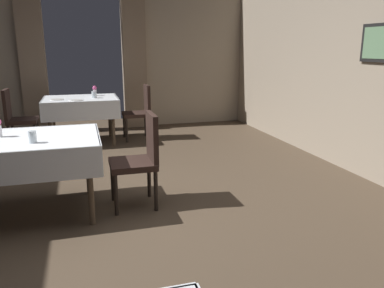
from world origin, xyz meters
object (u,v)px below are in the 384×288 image
object	(u,v)px
chair_far_left	(16,116)
plate_far_b	(76,100)
dining_table_far	(81,104)
plate_far_d	(57,100)
chair_far_right	(141,109)
glass_mid_b	(32,137)
glass_far_c	(94,95)
dining_table_mid	(32,147)
chair_mid_right	(141,156)
flower_vase_far	(95,90)

from	to	relation	value
chair_far_left	plate_far_b	bearing A→B (deg)	-14.13
dining_table_far	chair_far_left	xyz separation A→B (m)	(-0.98, -0.10, -0.13)
chair_far_left	plate_far_d	world-z (taller)	chair_far_left
dining_table_far	chair_far_right	world-z (taller)	chair_far_right
plate_far_b	chair_far_left	bearing A→B (deg)	165.87
chair_far_right	plate_far_d	bearing A→B (deg)	-173.17
glass_mid_b	chair_far_left	bearing A→B (deg)	100.91
glass_far_c	dining_table_mid	bearing A→B (deg)	-103.75
glass_mid_b	plate_far_d	xyz separation A→B (m)	(0.06, 2.87, -0.05)
plate_far_d	glass_far_c	bearing A→B (deg)	7.95
plate_far_d	dining_table_mid	bearing A→B (deg)	-92.09
dining_table_far	plate_far_b	size ratio (longest dim) A/B	5.71
dining_table_mid	plate_far_b	world-z (taller)	plate_far_b
plate_far_b	plate_far_d	bearing A→B (deg)	151.30
glass_far_c	plate_far_d	distance (m)	0.58
glass_far_c	plate_far_d	xyz separation A→B (m)	(-0.57, -0.08, -0.05)
dining_table_far	plate_far_d	size ratio (longest dim) A/B	6.05
chair_far_left	glass_mid_b	world-z (taller)	chair_far_left
chair_far_right	glass_far_c	xyz separation A→B (m)	(-0.76, -0.08, 0.29)
chair_far_right	plate_far_d	size ratio (longest dim) A/B	4.75
chair_far_right	plate_far_d	xyz separation A→B (m)	(-1.33, -0.16, 0.24)
chair_mid_right	flower_vase_far	size ratio (longest dim) A/B	5.53
dining_table_mid	flower_vase_far	distance (m)	3.10
glass_mid_b	plate_far_b	size ratio (longest dim) A/B	0.50
flower_vase_far	plate_far_d	size ratio (longest dim) A/B	0.86
flower_vase_far	glass_far_c	world-z (taller)	flower_vase_far
chair_far_right	glass_far_c	bearing A→B (deg)	-174.01
flower_vase_far	glass_mid_b	bearing A→B (deg)	-101.29
glass_mid_b	chair_far_right	bearing A→B (deg)	65.42
dining_table_far	glass_mid_b	world-z (taller)	glass_mid_b
plate_far_d	plate_far_b	bearing A→B (deg)	-28.70
flower_vase_far	dining_table_mid	bearing A→B (deg)	-102.86
chair_mid_right	plate_far_d	xyz separation A→B (m)	(-0.89, 2.70, 0.24)
chair_mid_right	chair_far_right	size ratio (longest dim) A/B	1.00
chair_far_left	flower_vase_far	xyz separation A→B (m)	(1.22, 0.31, 0.33)
chair_far_left	plate_far_b	world-z (taller)	chair_far_left
chair_mid_right	plate_far_b	distance (m)	2.63
plate_far_b	plate_far_d	world-z (taller)	same
chair_far_right	plate_far_b	distance (m)	1.12
dining_table_mid	chair_mid_right	distance (m)	1.00
flower_vase_far	plate_far_d	distance (m)	0.71
dining_table_mid	plate_far_b	distance (m)	2.51
glass_far_c	flower_vase_far	bearing A→B (deg)	85.29
chair_far_left	plate_far_b	distance (m)	0.97
glass_mid_b	plate_far_d	distance (m)	2.87
dining_table_far	chair_mid_right	world-z (taller)	chair_mid_right
dining_table_mid	dining_table_far	size ratio (longest dim) A/B	1.02
dining_table_far	glass_far_c	distance (m)	0.28
chair_far_right	plate_far_d	distance (m)	1.36
chair_far_right	glass_mid_b	size ratio (longest dim) A/B	8.94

